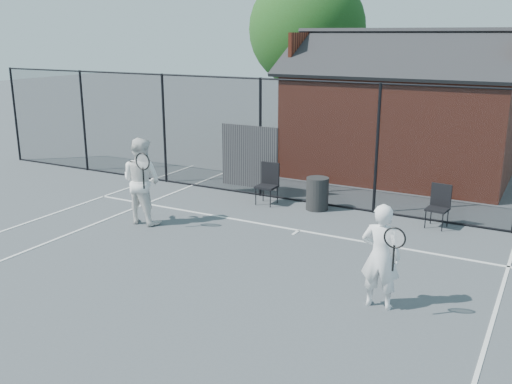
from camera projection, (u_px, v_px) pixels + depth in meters
The scene contains 10 objects.
ground at pixel (225, 283), 9.54m from camera, with size 80.00×80.00×0.00m, color #454C4F.
court_lines at pixel (178, 316), 8.42m from camera, with size 11.02×18.00×0.01m.
fence at pixel (323, 146), 13.52m from camera, with size 22.04×3.00×3.00m.
clubhouse at pixel (401, 120), 16.50m from camera, with size 6.50×4.36×4.19m.
tree_left at pixel (307, 29), 21.91m from camera, with size 4.48×4.48×6.44m.
player_front at pixel (381, 256), 8.51m from camera, with size 0.74×0.56×1.64m.
player_back at pixel (141, 181), 12.37m from camera, with size 1.02×0.75×1.89m.
chair_left at pixel (267, 185), 13.83m from camera, with size 0.47×0.49×0.98m, color black.
chair_right at pixel (438, 207), 12.16m from camera, with size 0.44×0.46×0.91m, color black.
waste_bin at pixel (317, 194), 13.45m from camera, with size 0.53×0.53×0.77m, color black.
Camera 1 is at (4.65, -7.47, 4.03)m, focal length 40.00 mm.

